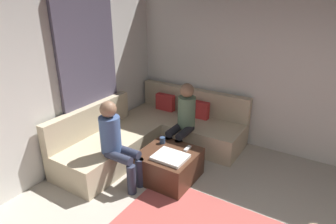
# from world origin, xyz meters

# --- Properties ---
(wall_back) EXTENTS (6.00, 0.12, 2.70)m
(wall_back) POSITION_xyz_m (0.00, 2.94, 1.35)
(wall_back) COLOR silver
(wall_back) RESTS_ON ground_plane
(wall_left) EXTENTS (0.12, 6.00, 2.70)m
(wall_left) POSITION_xyz_m (-2.94, 0.00, 1.35)
(wall_left) COLOR silver
(wall_left) RESTS_ON ground_plane
(curtain_panel) EXTENTS (0.06, 1.10, 2.50)m
(curtain_panel) POSITION_xyz_m (-2.84, 1.30, 1.25)
(curtain_panel) COLOR #595166
(curtain_panel) RESTS_ON ground_plane
(sectional_couch) EXTENTS (2.10, 2.55, 0.87)m
(sectional_couch) POSITION_xyz_m (-2.08, 1.88, 0.28)
(sectional_couch) COLOR #C6B593
(sectional_couch) RESTS_ON ground_plane
(ottoman) EXTENTS (0.76, 0.76, 0.42)m
(ottoman) POSITION_xyz_m (-1.39, 1.27, 0.21)
(ottoman) COLOR #4C2D1E
(ottoman) RESTS_ON ground_plane
(folded_blanket) EXTENTS (0.44, 0.36, 0.04)m
(folded_blanket) POSITION_xyz_m (-1.29, 1.15, 0.44)
(folded_blanket) COLOR white
(folded_blanket) RESTS_ON ottoman
(coffee_mug) EXTENTS (0.08, 0.08, 0.10)m
(coffee_mug) POSITION_xyz_m (-1.61, 1.45, 0.47)
(coffee_mug) COLOR #334C72
(coffee_mug) RESTS_ON ottoman
(game_remote) EXTENTS (0.05, 0.15, 0.02)m
(game_remote) POSITION_xyz_m (-1.21, 1.49, 0.43)
(game_remote) COLOR white
(game_remote) RESTS_ON ottoman
(person_on_couch_back) EXTENTS (0.30, 0.60, 1.20)m
(person_on_couch_back) POSITION_xyz_m (-1.53, 1.93, 0.66)
(person_on_couch_back) COLOR black
(person_on_couch_back) RESTS_ON ground_plane
(person_on_couch_side) EXTENTS (0.60, 0.30, 1.20)m
(person_on_couch_side) POSITION_xyz_m (-1.93, 0.81, 0.66)
(person_on_couch_side) COLOR #2D3347
(person_on_couch_side) RESTS_ON ground_plane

